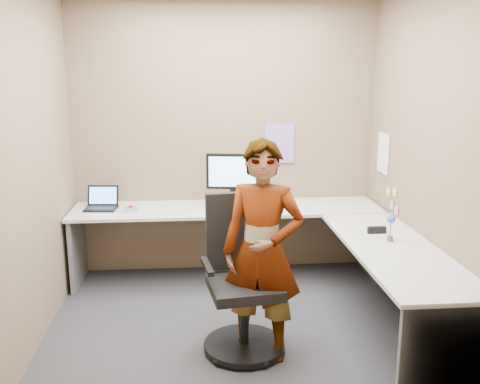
{
  "coord_description": "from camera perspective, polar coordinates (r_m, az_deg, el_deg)",
  "views": [
    {
      "loc": [
        -0.3,
        -4.0,
        2.05
      ],
      "look_at": [
        0.06,
        0.25,
        1.05
      ],
      "focal_mm": 40.0,
      "sensor_mm": 36.0,
      "label": 1
    }
  ],
  "objects": [
    {
      "name": "calendar_purple",
      "position": [
        5.41,
        4.22,
        5.19
      ],
      "size": [
        0.3,
        0.01,
        0.4
      ],
      "primitive_type": "cube",
      "color": "#846BB7",
      "rests_on": "wall_back"
    },
    {
      "name": "wall_right",
      "position": [
        4.44,
        19.13,
        3.4
      ],
      "size": [
        0.0,
        2.7,
        2.7
      ],
      "primitive_type": "plane",
      "rotation": [
        1.57,
        0.0,
        -1.57
      ],
      "color": "brown",
      "rests_on": "ground"
    },
    {
      "name": "ground",
      "position": [
        4.5,
        -0.54,
        -13.88
      ],
      "size": [
        3.0,
        3.0,
        0.0
      ],
      "primitive_type": "plane",
      "color": "#25252A",
      "rests_on": "ground"
    },
    {
      "name": "laptop",
      "position": [
        5.27,
        -14.52,
        -1.13
      ],
      "size": [
        0.32,
        0.27,
        0.21
      ],
      "rotation": [
        0.0,
        0.0,
        -0.09
      ],
      "color": "black",
      "rests_on": "desk"
    },
    {
      "name": "office_chair",
      "position": [
        3.98,
        0.24,
        -10.27
      ],
      "size": [
        0.62,
        0.6,
        1.13
      ],
      "rotation": [
        0.0,
        0.0,
        0.14
      ],
      "color": "black",
      "rests_on": "ground"
    },
    {
      "name": "wall_back",
      "position": [
        5.35,
        -1.65,
        5.68
      ],
      "size": [
        3.0,
        0.0,
        3.0
      ],
      "primitive_type": "plane",
      "rotation": [
        1.57,
        0.0,
        0.0
      ],
      "color": "brown",
      "rests_on": "ground"
    },
    {
      "name": "monitor",
      "position": [
        4.99,
        -0.75,
        1.89
      ],
      "size": [
        0.5,
        0.18,
        0.47
      ],
      "rotation": [
        0.0,
        0.0,
        -0.15
      ],
      "color": "black",
      "rests_on": "paper_ream"
    },
    {
      "name": "sticky_note_c",
      "position": [
        4.98,
        16.35,
        -1.88
      ],
      "size": [
        0.01,
        0.07,
        0.07
      ],
      "primitive_type": "cube",
      "color": "pink",
      "rests_on": "wall_right"
    },
    {
      "name": "sticky_note_b",
      "position": [
        5.09,
        15.88,
        -1.31
      ],
      "size": [
        0.01,
        0.07,
        0.07
      ],
      "primitive_type": "cube",
      "color": "pink",
      "rests_on": "wall_right"
    },
    {
      "name": "paper_ream",
      "position": [
        5.04,
        -0.73,
        -1.61
      ],
      "size": [
        0.34,
        0.27,
        0.06
      ],
      "primitive_type": "cube",
      "rotation": [
        0.0,
        0.0,
        -0.15
      ],
      "color": "red",
      "rests_on": "desk"
    },
    {
      "name": "flower",
      "position": [
        4.29,
        15.79,
        -3.24
      ],
      "size": [
        0.07,
        0.07,
        0.22
      ],
      "color": "brown",
      "rests_on": "desk"
    },
    {
      "name": "sticky_note_a",
      "position": [
        5.01,
        16.17,
        -0.01
      ],
      "size": [
        0.01,
        0.07,
        0.07
      ],
      "primitive_type": "cube",
      "color": "#F2E059",
      "rests_on": "wall_right"
    },
    {
      "name": "trackball_mouse",
      "position": [
        5.09,
        -11.56,
        -1.81
      ],
      "size": [
        0.12,
        0.08,
        0.07
      ],
      "color": "#B7B7BC",
      "rests_on": "desk"
    },
    {
      "name": "sticky_note_d",
      "position": [
        5.15,
        15.57,
        0.04
      ],
      "size": [
        0.01,
        0.07,
        0.07
      ],
      "primitive_type": "cube",
      "color": "#F2E059",
      "rests_on": "wall_right"
    },
    {
      "name": "origami",
      "position": [
        5.05,
        -2.81,
        -1.62
      ],
      "size": [
        0.1,
        0.1,
        0.06
      ],
      "primitive_type": "cone",
      "color": "white",
      "rests_on": "desk"
    },
    {
      "name": "wall_left",
      "position": [
        4.23,
        -21.3,
        2.77
      ],
      "size": [
        0.0,
        2.7,
        2.7
      ],
      "primitive_type": "plane",
      "rotation": [
        1.57,
        0.0,
        1.57
      ],
      "color": "brown",
      "rests_on": "ground"
    },
    {
      "name": "stapler",
      "position": [
        4.49,
        14.36,
        -3.94
      ],
      "size": [
        0.15,
        0.04,
        0.05
      ],
      "primitive_type": "cube",
      "rotation": [
        0.0,
        0.0,
        -0.0
      ],
      "color": "black",
      "rests_on": "desk"
    },
    {
      "name": "desk",
      "position": [
        4.68,
        4.44,
        -5.04
      ],
      "size": [
        2.98,
        2.58,
        0.73
      ],
      "color": "#B8B8B8",
      "rests_on": "ground"
    },
    {
      "name": "person",
      "position": [
        3.77,
        2.41,
        -6.36
      ],
      "size": [
        0.67,
        0.55,
        1.58
      ],
      "primitive_type": "imported",
      "rotation": [
        0.0,
        0.0,
        -0.35
      ],
      "color": "#999399",
      "rests_on": "ground"
    },
    {
      "name": "calendar_white",
      "position": [
        5.28,
        15.04,
        4.03
      ],
      "size": [
        0.01,
        0.28,
        0.38
      ],
      "primitive_type": "cube",
      "color": "white",
      "rests_on": "wall_right"
    }
  ]
}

